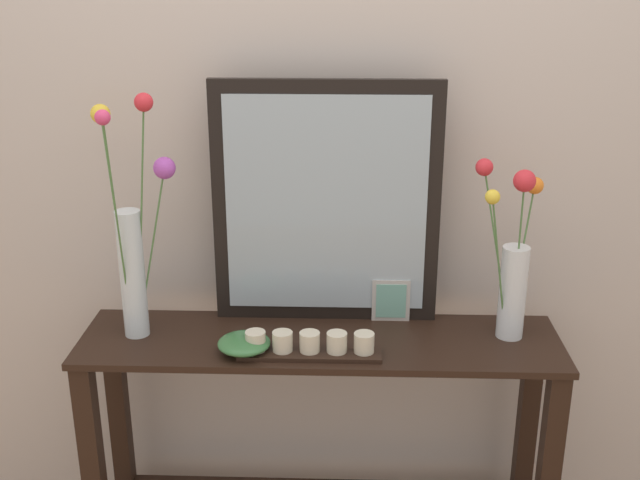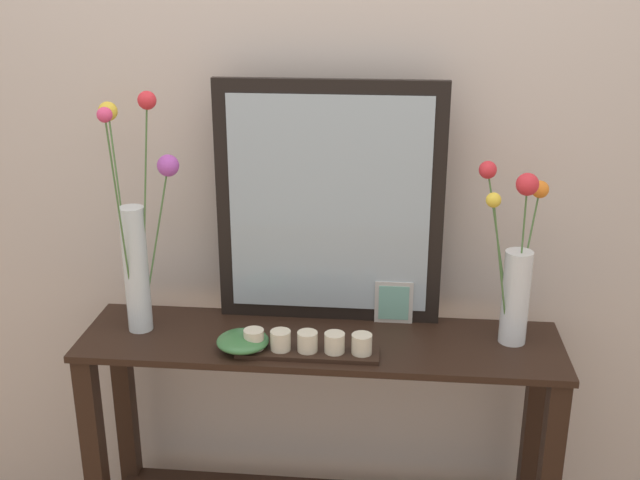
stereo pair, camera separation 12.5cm
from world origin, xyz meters
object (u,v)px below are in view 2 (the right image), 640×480
object	(u,v)px
console_table	(320,433)
tall_vase_left	(137,238)
decorative_bowl	(243,341)
candle_tray	(308,345)
mirror_leaning	(329,205)
picture_frame_small	(394,302)
vase_right	(516,271)

from	to	relation	value
console_table	tall_vase_left	distance (m)	0.79
decorative_bowl	candle_tray	bearing A→B (deg)	-2.30
tall_vase_left	candle_tray	world-z (taller)	tall_vase_left
candle_tray	tall_vase_left	bearing A→B (deg)	166.74
console_table	tall_vase_left	world-z (taller)	tall_vase_left
console_table	mirror_leaning	world-z (taller)	mirror_leaning
tall_vase_left	decorative_bowl	xyz separation A→B (m)	(0.32, -0.11, -0.25)
tall_vase_left	picture_frame_small	bearing A→B (deg)	8.40
candle_tray	picture_frame_small	size ratio (longest dim) A/B	3.01
console_table	vase_right	bearing A→B (deg)	4.22
mirror_leaning	decorative_bowl	size ratio (longest dim) A/B	4.90
vase_right	tall_vase_left	bearing A→B (deg)	-179.00
candle_tray	picture_frame_small	world-z (taller)	picture_frame_small
console_table	candle_tray	xyz separation A→B (m)	(-0.02, -0.10, 0.34)
mirror_leaning	console_table	bearing A→B (deg)	-95.10
mirror_leaning	vase_right	distance (m)	0.55
decorative_bowl	vase_right	bearing A→B (deg)	9.80
mirror_leaning	picture_frame_small	bearing A→B (deg)	-4.16
vase_right	decorative_bowl	distance (m)	0.78
vase_right	console_table	bearing A→B (deg)	-175.78
vase_right	candle_tray	size ratio (longest dim) A/B	1.30
vase_right	picture_frame_small	world-z (taller)	vase_right
mirror_leaning	picture_frame_small	world-z (taller)	mirror_leaning
picture_frame_small	mirror_leaning	bearing A→B (deg)	175.84
candle_tray	decorative_bowl	bearing A→B (deg)	177.70
tall_vase_left	candle_tray	bearing A→B (deg)	-13.26
console_table	tall_vase_left	size ratio (longest dim) A/B	1.97
console_table	vase_right	xyz separation A→B (m)	(0.54, 0.04, 0.53)
vase_right	decorative_bowl	xyz separation A→B (m)	(-0.74, -0.13, -0.19)
candle_tray	decorative_bowl	xyz separation A→B (m)	(-0.18, 0.01, -0.00)
console_table	decorative_bowl	distance (m)	0.41
tall_vase_left	candle_tray	size ratio (longest dim) A/B	1.77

